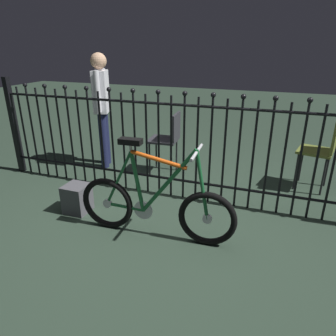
{
  "coord_description": "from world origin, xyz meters",
  "views": [
    {
      "loc": [
        0.95,
        -2.41,
        1.67
      ],
      "look_at": [
        -0.0,
        0.21,
        0.55
      ],
      "focal_mm": 33.07,
      "sensor_mm": 36.0,
      "label": 1
    }
  ],
  "objects_px": {
    "bicycle": "(155,206)",
    "display_crate": "(77,198)",
    "person_visitor": "(102,102)",
    "chair_olive": "(324,147)",
    "chair_charcoal": "(168,137)"
  },
  "relations": [
    {
      "from": "person_visitor",
      "to": "display_crate",
      "type": "xyz_separation_m",
      "value": [
        0.42,
        -1.3,
        -0.78
      ]
    },
    {
      "from": "chair_charcoal",
      "to": "person_visitor",
      "type": "distance_m",
      "value": 1.06
    },
    {
      "from": "bicycle",
      "to": "person_visitor",
      "type": "relative_size",
      "value": 0.94
    },
    {
      "from": "bicycle",
      "to": "display_crate",
      "type": "xyz_separation_m",
      "value": [
        -0.94,
        0.14,
        -0.16
      ]
    },
    {
      "from": "chair_olive",
      "to": "chair_charcoal",
      "type": "distance_m",
      "value": 1.89
    },
    {
      "from": "bicycle",
      "to": "chair_olive",
      "type": "distance_m",
      "value": 2.2
    },
    {
      "from": "bicycle",
      "to": "person_visitor",
      "type": "xyz_separation_m",
      "value": [
        -1.37,
        1.44,
        0.62
      ]
    },
    {
      "from": "bicycle",
      "to": "display_crate",
      "type": "distance_m",
      "value": 0.97
    },
    {
      "from": "chair_olive",
      "to": "person_visitor",
      "type": "relative_size",
      "value": 0.57
    },
    {
      "from": "chair_charcoal",
      "to": "person_visitor",
      "type": "xyz_separation_m",
      "value": [
        -0.98,
        -0.01,
        0.4
      ]
    },
    {
      "from": "person_visitor",
      "to": "chair_olive",
      "type": "bearing_deg",
      "value": 3.29
    },
    {
      "from": "bicycle",
      "to": "chair_charcoal",
      "type": "height_order",
      "value": "bicycle"
    },
    {
      "from": "person_visitor",
      "to": "bicycle",
      "type": "bearing_deg",
      "value": -46.4
    },
    {
      "from": "chair_charcoal",
      "to": "person_visitor",
      "type": "height_order",
      "value": "person_visitor"
    },
    {
      "from": "display_crate",
      "to": "person_visitor",
      "type": "bearing_deg",
      "value": 108.07
    }
  ]
}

